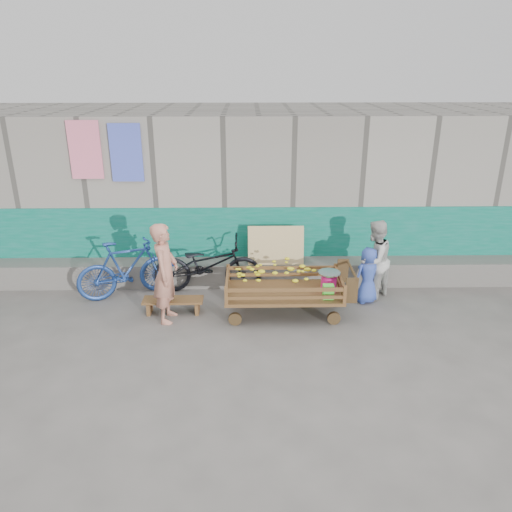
{
  "coord_description": "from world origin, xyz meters",
  "views": [
    {
      "loc": [
        -0.2,
        -6.15,
        3.89
      ],
      "look_at": [
        -0.07,
        1.2,
        1.0
      ],
      "focal_mm": 35.0,
      "sensor_mm": 36.0,
      "label": 1
    }
  ],
  "objects_px": {
    "bench": "(173,303)",
    "child": "(368,275)",
    "vendor_man": "(165,273)",
    "bicycle_dark": "(208,265)",
    "bicycle_blue": "(127,269)",
    "woman": "(374,260)",
    "banana_cart": "(281,281)"
  },
  "relations": [
    {
      "from": "bench",
      "to": "bicycle_dark",
      "type": "distance_m",
      "value": 1.03
    },
    {
      "from": "bicycle_dark",
      "to": "bicycle_blue",
      "type": "xyz_separation_m",
      "value": [
        -1.38,
        -0.19,
        0.02
      ]
    },
    {
      "from": "bicycle_dark",
      "to": "vendor_man",
      "type": "bearing_deg",
      "value": 151.08
    },
    {
      "from": "bench",
      "to": "child",
      "type": "distance_m",
      "value": 3.3
    },
    {
      "from": "bench",
      "to": "bicycle_dark",
      "type": "xyz_separation_m",
      "value": [
        0.52,
        0.84,
        0.32
      ]
    },
    {
      "from": "woman",
      "to": "bicycle_dark",
      "type": "distance_m",
      "value": 2.9
    },
    {
      "from": "child",
      "to": "bicycle_blue",
      "type": "height_order",
      "value": "bicycle_blue"
    },
    {
      "from": "vendor_man",
      "to": "bicycle_dark",
      "type": "bearing_deg",
      "value": -23.63
    },
    {
      "from": "vendor_man",
      "to": "woman",
      "type": "bearing_deg",
      "value": -73.41
    },
    {
      "from": "woman",
      "to": "bicycle_dark",
      "type": "relative_size",
      "value": 0.74
    },
    {
      "from": "bench",
      "to": "bicycle_blue",
      "type": "height_order",
      "value": "bicycle_blue"
    },
    {
      "from": "bench",
      "to": "child",
      "type": "xyz_separation_m",
      "value": [
        3.26,
        0.34,
        0.31
      ]
    },
    {
      "from": "banana_cart",
      "to": "vendor_man",
      "type": "xyz_separation_m",
      "value": [
        -1.82,
        -0.13,
        0.22
      ]
    },
    {
      "from": "banana_cart",
      "to": "vendor_man",
      "type": "height_order",
      "value": "vendor_man"
    },
    {
      "from": "banana_cart",
      "to": "bench",
      "type": "bearing_deg",
      "value": 176.94
    },
    {
      "from": "vendor_man",
      "to": "child",
      "type": "height_order",
      "value": "vendor_man"
    },
    {
      "from": "bench",
      "to": "vendor_man",
      "type": "xyz_separation_m",
      "value": [
        -0.05,
        -0.23,
        0.63
      ]
    },
    {
      "from": "woman",
      "to": "child",
      "type": "height_order",
      "value": "woman"
    },
    {
      "from": "woman",
      "to": "bicycle_blue",
      "type": "bearing_deg",
      "value": -46.41
    },
    {
      "from": "bench",
      "to": "bicycle_blue",
      "type": "xyz_separation_m",
      "value": [
        -0.86,
        0.64,
        0.34
      ]
    },
    {
      "from": "banana_cart",
      "to": "bench",
      "type": "relative_size",
      "value": 2.08
    },
    {
      "from": "bicycle_dark",
      "to": "bicycle_blue",
      "type": "relative_size",
      "value": 1.1
    },
    {
      "from": "banana_cart",
      "to": "bicycle_blue",
      "type": "relative_size",
      "value": 1.18
    },
    {
      "from": "banana_cart",
      "to": "child",
      "type": "bearing_deg",
      "value": 16.38
    },
    {
      "from": "bench",
      "to": "woman",
      "type": "xyz_separation_m",
      "value": [
        3.39,
        0.51,
        0.52
      ]
    },
    {
      "from": "bench",
      "to": "vendor_man",
      "type": "bearing_deg",
      "value": -102.64
    },
    {
      "from": "bicycle_blue",
      "to": "bench",
      "type": "bearing_deg",
      "value": -147.85
    },
    {
      "from": "vendor_man",
      "to": "bicycle_blue",
      "type": "xyz_separation_m",
      "value": [
        -0.81,
        0.87,
        -0.29
      ]
    },
    {
      "from": "vendor_man",
      "to": "woman",
      "type": "distance_m",
      "value": 3.52
    },
    {
      "from": "vendor_man",
      "to": "bicycle_blue",
      "type": "bearing_deg",
      "value": 47.5
    },
    {
      "from": "woman",
      "to": "child",
      "type": "relative_size",
      "value": 1.43
    },
    {
      "from": "vendor_man",
      "to": "child",
      "type": "bearing_deg",
      "value": -75.64
    }
  ]
}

